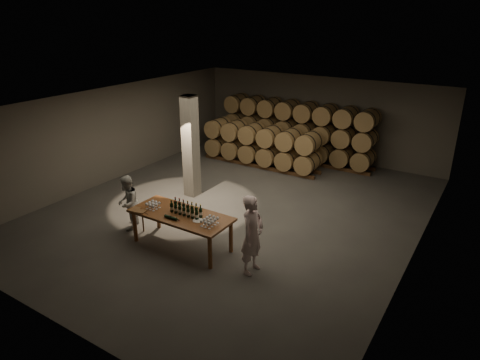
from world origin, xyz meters
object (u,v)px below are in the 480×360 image
Objects in this scene: tasting_table at (181,218)px; person_woman at (128,203)px; person_man at (252,235)px; plate at (198,220)px; notebook_near at (141,211)px; stool at (137,214)px; bottle_cluster at (186,210)px.

person_woman is (-1.83, -0.01, -0.04)m from tasting_table.
person_man is at bearing -0.13° from tasting_table.
person_man is at bearing 2.50° from plate.
plate is at bearing 1.53° from notebook_near.
tasting_table is 1.72× the size of person_woman.
plate is 0.17× the size of person_woman.
plate is 0.38× the size of stool.
person_woman is (-3.86, -0.01, -0.17)m from person_man.
bottle_cluster is at bearing 19.14° from tasting_table.
person_woman is (-1.96, -0.06, -0.27)m from bottle_cluster.
notebook_near reaches higher than stool.
stool is at bearing 50.51° from person_woman.
bottle_cluster is 3.41× the size of plate.
plate is 2.07m from stool.
person_woman is (-2.41, 0.05, -0.15)m from plate.
plate reaches higher than tasting_table.
plate is (0.58, -0.07, 0.11)m from tasting_table.
person_man is at bearing -1.52° from bottle_cluster.
person_woman is (-0.92, 0.44, -0.16)m from notebook_near.
stool is at bearing -177.27° from tasting_table.
person_man is at bearing 58.98° from person_woman.
tasting_table is 3.01× the size of bottle_cluster.
stool is (-2.03, -0.00, -0.36)m from plate.
person_man is at bearing -4.26° from notebook_near.
bottle_cluster is 1.16m from notebook_near.
person_woman reaches higher than bottle_cluster.
bottle_cluster is 1.91m from person_man.
stool is (-1.59, -0.12, -0.47)m from bottle_cluster.
person_man is (2.04, -0.00, 0.13)m from tasting_table.
bottle_cluster is 1.29× the size of stool.
plate is 0.14× the size of person_man.
person_man is (1.91, -0.05, -0.09)m from bottle_cluster.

